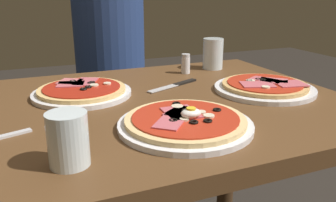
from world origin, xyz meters
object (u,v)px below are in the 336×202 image
pizza_across_right (82,91)px  water_glass_far (68,143)px  water_glass_near (213,56)px  salt_shaker (186,64)px  pizza_across_left (265,87)px  pizza_foreground (186,122)px  fork (27,131)px  dining_table (154,145)px  diner_person (112,85)px  knife (176,85)px

pizza_across_right → water_glass_far: water_glass_far is taller
water_glass_near → salt_shaker: 0.13m
pizza_across_left → pizza_across_right: bearing=162.4°
pizza_foreground → fork: 0.33m
dining_table → pizza_across_left: pizza_across_left is taller
pizza_across_left → diner_person: bearing=107.0°
pizza_across_left → water_glass_far: 0.62m
water_glass_near → knife: (-0.22, -0.16, -0.04)m
salt_shaker → water_glass_near: bearing=13.3°
knife → diner_person: bearing=93.4°
dining_table → salt_shaker: 0.36m
dining_table → pizza_foreground: size_ratio=3.58×
pizza_across_left → water_glass_near: (0.01, 0.31, 0.04)m
pizza_foreground → fork: (-0.31, 0.10, -0.01)m
pizza_across_left → knife: pizza_across_left is taller
dining_table → pizza_foreground: 0.24m
pizza_across_right → knife: bearing=-1.5°
water_glass_near → fork: size_ratio=0.70×
fork → diner_person: diner_person is taller
water_glass_far → fork: bearing=109.6°
pizza_across_left → salt_shaker: (-0.12, 0.28, 0.02)m
diner_person → pizza_across_left: bearing=107.0°
pizza_across_right → knife: (0.28, -0.01, -0.01)m
dining_table → water_glass_far: 0.40m
diner_person → pizza_across_right: bearing=70.2°
dining_table → pizza_foreground: bearing=-89.5°
water_glass_far → pizza_across_left: bearing=22.4°
diner_person → dining_table: bearing=84.3°
pizza_across_left → water_glass_near: size_ratio=2.61×
dining_table → water_glass_near: bearing=39.9°
salt_shaker → diner_person: 0.59m
salt_shaker → water_glass_far: bearing=-131.5°
pizza_foreground → diner_person: 1.00m
pizza_across_left → water_glass_far: size_ratio=3.07×
dining_table → diner_person: diner_person is taller
pizza_across_left → water_glass_far: (-0.58, -0.24, 0.03)m
diner_person → knife: bearing=93.4°
water_glass_near → diner_person: size_ratio=0.09×
dining_table → water_glass_far: (-0.25, -0.27, 0.17)m
water_glass_far → salt_shaker: size_ratio=1.38×
water_glass_far → salt_shaker: 0.69m
water_glass_far → knife: (0.37, 0.39, -0.04)m
pizza_foreground → knife: size_ratio=1.54×
pizza_across_left → salt_shaker: bearing=112.4°
pizza_across_left → diner_person: size_ratio=0.24×
dining_table → pizza_across_right: pizza_across_right is taller
pizza_across_right → salt_shaker: salt_shaker is taller
water_glass_far → fork: (-0.06, 0.18, -0.04)m
water_glass_far → fork: water_glass_far is taller
water_glass_far → salt_shaker: (0.46, 0.52, -0.01)m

